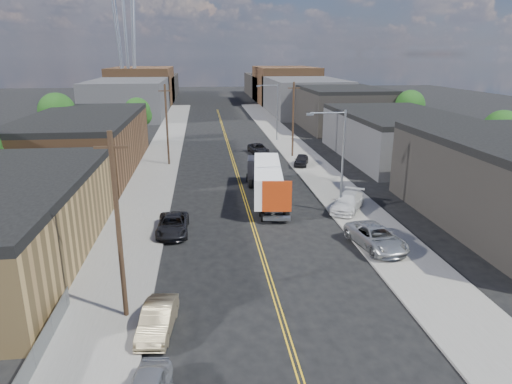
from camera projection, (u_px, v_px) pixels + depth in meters
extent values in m
plane|color=black|center=(227.00, 142.00, 72.75)|extent=(260.00, 260.00, 0.00)
cube|color=gold|center=(234.00, 163.00, 58.49)|extent=(0.32, 120.00, 0.01)
cube|color=slate|center=(159.00, 165.00, 57.41)|extent=(5.00, 140.00, 0.15)
cube|color=slate|center=(306.00, 161.00, 59.53)|extent=(5.00, 140.00, 0.15)
cube|color=brown|center=(85.00, 145.00, 54.67)|extent=(12.00, 26.00, 6.00)
cube|color=black|center=(81.00, 117.00, 53.71)|extent=(12.00, 26.00, 0.60)
cube|color=navy|center=(451.00, 186.00, 35.38)|extent=(0.30, 20.00, 0.80)
cube|color=#353537|center=(397.00, 137.00, 61.10)|extent=(14.00, 24.00, 5.50)
cube|color=black|center=(399.00, 115.00, 60.22)|extent=(14.00, 24.00, 0.60)
cube|color=black|center=(340.00, 109.00, 85.60)|extent=(14.00, 22.00, 7.00)
cube|color=black|center=(341.00, 89.00, 84.50)|extent=(14.00, 22.00, 0.60)
cube|color=#353537|center=(129.00, 98.00, 102.63)|extent=(16.00, 30.00, 8.00)
cube|color=#353537|center=(304.00, 96.00, 107.10)|extent=(16.00, 30.00, 8.00)
cube|color=brown|center=(143.00, 86.00, 126.11)|extent=(16.00, 26.00, 10.00)
cube|color=brown|center=(285.00, 85.00, 130.57)|extent=(16.00, 26.00, 10.00)
cube|color=black|center=(150.00, 87.00, 145.56)|extent=(16.00, 40.00, 7.00)
cube|color=black|center=(274.00, 86.00, 150.02)|extent=(16.00, 40.00, 7.00)
cylinder|color=gray|center=(127.00, 48.00, 113.48)|extent=(0.80, 0.80, 30.00)
cylinder|color=gray|center=(118.00, 48.00, 111.61)|extent=(1.94, 1.94, 29.98)
cylinder|color=gray|center=(133.00, 48.00, 112.01)|extent=(1.94, 1.94, 29.98)
cylinder|color=gray|center=(121.00, 48.00, 114.96)|extent=(1.94, 1.94, 29.98)
cylinder|color=gray|center=(135.00, 48.00, 115.35)|extent=(1.94, 1.94, 29.98)
cylinder|color=gray|center=(343.00, 163.00, 39.07)|extent=(0.18, 0.18, 9.00)
cylinder|color=gray|center=(328.00, 113.00, 37.66)|extent=(3.00, 0.12, 0.12)
cube|color=gray|center=(310.00, 114.00, 37.52)|extent=(0.60, 0.25, 0.18)
cylinder|color=gray|center=(277.00, 113.00, 72.34)|extent=(0.18, 0.18, 9.00)
cylinder|color=gray|center=(268.00, 85.00, 70.93)|extent=(3.00, 0.12, 0.12)
cube|color=gray|center=(258.00, 86.00, 70.79)|extent=(0.60, 0.25, 0.18)
cylinder|color=black|center=(119.00, 230.00, 22.86)|extent=(0.26, 0.26, 10.00)
cube|color=black|center=(111.00, 147.00, 21.64)|extent=(1.60, 0.12, 0.12)
cylinder|color=black|center=(167.00, 126.00, 56.13)|extent=(0.26, 0.26, 10.00)
cube|color=black|center=(165.00, 91.00, 54.91)|extent=(1.60, 0.12, 0.12)
cylinder|color=black|center=(293.00, 120.00, 60.81)|extent=(0.26, 0.26, 10.00)
cube|color=black|center=(294.00, 88.00, 59.60)|extent=(1.60, 0.12, 0.12)
cylinder|color=black|center=(60.00, 136.00, 64.67)|extent=(0.36, 0.36, 4.50)
sphere|color=#133A0F|center=(57.00, 111.00, 63.63)|extent=(5.04, 5.04, 5.04)
sphere|color=#133A0F|center=(63.00, 117.00, 64.24)|extent=(3.96, 3.96, 3.96)
sphere|color=#133A0F|center=(53.00, 116.00, 63.37)|extent=(3.60, 3.60, 3.60)
cylinder|color=black|center=(139.00, 130.00, 72.55)|extent=(0.36, 0.36, 3.75)
sphere|color=#133A0F|center=(137.00, 111.00, 71.68)|extent=(4.20, 4.20, 4.20)
sphere|color=#133A0F|center=(142.00, 116.00, 72.25)|extent=(3.30, 3.30, 3.30)
sphere|color=#133A0F|center=(134.00, 115.00, 71.40)|extent=(3.00, 3.00, 3.00)
cylinder|color=black|center=(498.00, 157.00, 52.71)|extent=(0.36, 0.36, 4.00)
sphere|color=#133A0F|center=(502.00, 130.00, 51.78)|extent=(4.48, 4.48, 4.48)
sphere|color=#133A0F|center=(504.00, 136.00, 52.36)|extent=(3.52, 3.52, 3.52)
sphere|color=#133A0F|center=(500.00, 135.00, 51.51)|extent=(3.20, 3.20, 3.20)
cylinder|color=black|center=(408.00, 125.00, 75.48)|extent=(0.36, 0.36, 4.25)
sphere|color=#133A0F|center=(410.00, 105.00, 74.50)|extent=(4.76, 4.76, 4.76)
sphere|color=#133A0F|center=(412.00, 110.00, 75.10)|extent=(3.74, 3.74, 3.74)
sphere|color=#133A0F|center=(408.00, 109.00, 74.24)|extent=(3.40, 3.40, 3.40)
cube|color=white|center=(267.00, 179.00, 42.18)|extent=(3.66, 11.22, 2.57)
cube|color=#A22E0C|center=(277.00, 196.00, 36.94)|extent=(2.40, 0.40, 2.59)
cube|color=gray|center=(277.00, 218.00, 37.48)|extent=(2.32, 0.86, 0.25)
cube|color=black|center=(258.00, 171.00, 48.91)|extent=(2.62, 3.19, 2.85)
cylinder|color=black|center=(274.00, 213.00, 38.83)|extent=(2.48, 1.19, 0.92)
cylinder|color=black|center=(258.00, 180.00, 49.19)|extent=(2.39, 1.18, 0.92)
imported|color=#776A4E|center=(158.00, 320.00, 22.83)|extent=(1.95, 4.39, 1.40)
imported|color=black|center=(173.00, 225.00, 35.46)|extent=(2.39, 5.13, 1.42)
imported|color=#A3A6A8|center=(376.00, 237.00, 32.49)|extent=(3.57, 6.00, 1.56)
imported|color=silver|center=(348.00, 202.00, 40.33)|extent=(4.53, 5.52, 1.50)
imported|color=black|center=(301.00, 160.00, 56.73)|extent=(2.74, 4.25, 1.35)
imported|color=black|center=(258.00, 149.00, 64.15)|extent=(2.84, 5.15, 1.37)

